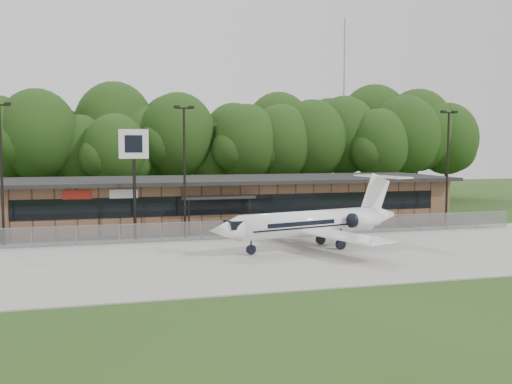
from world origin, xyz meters
name	(u,v)px	position (x,y,z in m)	size (l,w,h in m)	color
ground	(326,285)	(0.00, 0.00, 0.00)	(160.00, 160.00, 0.00)	#284518
apron	(280,255)	(0.00, 8.00, 0.04)	(64.00, 18.00, 0.08)	#9E9B93
parking_lot	(239,230)	(0.00, 19.50, 0.03)	(50.00, 9.00, 0.06)	#383835
terminal	(228,200)	(0.00, 23.94, 2.18)	(41.00, 11.65, 4.30)	brown
fence	(252,229)	(0.00, 15.00, 0.78)	(46.00, 0.04, 1.52)	gray
treeline	(196,143)	(0.00, 42.00, 7.50)	(72.00, 12.00, 15.00)	#1D3711
radio_mast	(344,108)	(22.00, 48.00, 12.50)	(0.20, 0.20, 25.00)	gray
light_pole_left	(1,163)	(-18.00, 16.50, 5.98)	(1.55, 0.30, 10.23)	black
light_pole_mid	(184,162)	(-5.00, 16.50, 5.98)	(1.55, 0.30, 10.23)	black
light_pole_right	(448,160)	(18.00, 16.50, 5.98)	(1.55, 0.30, 10.23)	black
business_jet	(315,223)	(3.03, 9.55, 1.83)	(15.12, 13.59, 5.12)	white
pole_sign	(134,156)	(-8.77, 16.79, 6.46)	(2.22, 0.48, 8.44)	black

